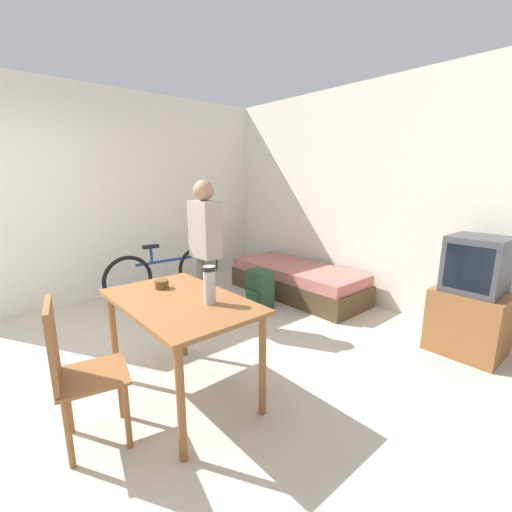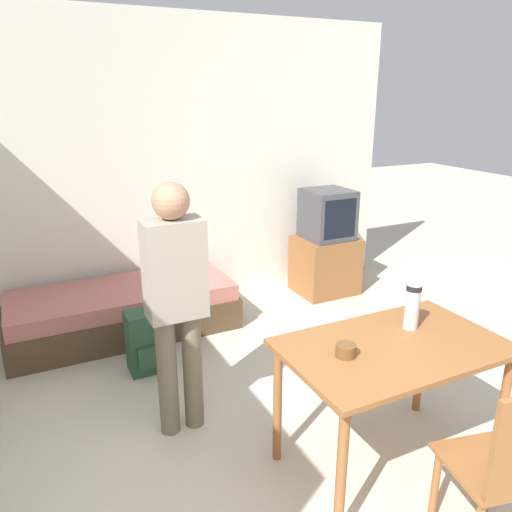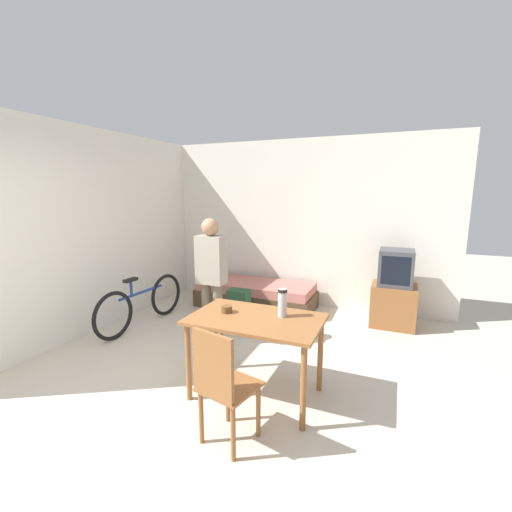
# 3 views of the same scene
# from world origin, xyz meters

# --- Properties ---
(wall_back) EXTENTS (5.13, 0.06, 2.70)m
(wall_back) POSITION_xyz_m (0.00, 3.56, 1.35)
(wall_back) COLOR silver
(wall_back) RESTS_ON ground_plane
(daybed) EXTENTS (1.92, 0.77, 0.42)m
(daybed) POSITION_xyz_m (-0.41, 3.07, 0.20)
(daybed) COLOR #4C3823
(daybed) RESTS_ON ground_plane
(tv) EXTENTS (0.59, 0.52, 1.09)m
(tv) POSITION_xyz_m (1.68, 3.09, 0.49)
(tv) COLOR brown
(tv) RESTS_ON ground_plane
(dining_table) EXTENTS (1.18, 0.73, 0.76)m
(dining_table) POSITION_xyz_m (0.56, 0.77, 0.66)
(dining_table) COLOR brown
(dining_table) RESTS_ON ground_plane
(wooden_chair) EXTENTS (0.46, 0.46, 0.93)m
(wooden_chair) POSITION_xyz_m (0.59, 0.07, 0.51)
(wooden_chair) COLOR brown
(wooden_chair) RESTS_ON ground_plane
(person_standing) EXTENTS (0.34, 0.21, 1.56)m
(person_standing) POSITION_xyz_m (-0.37, 1.59, 0.90)
(person_standing) COLOR #6B604C
(person_standing) RESTS_ON ground_plane
(thermos_flask) EXTENTS (0.08, 0.08, 0.26)m
(thermos_flask) POSITION_xyz_m (0.77, 0.89, 0.90)
(thermos_flask) COLOR #B7B7BC
(thermos_flask) RESTS_ON dining_table
(mate_bowl) EXTENTS (0.10, 0.10, 0.06)m
(mate_bowl) POSITION_xyz_m (0.25, 0.79, 0.79)
(mate_bowl) COLOR brown
(mate_bowl) RESTS_ON dining_table
(backpack) EXTENTS (0.30, 0.24, 0.48)m
(backpack) POSITION_xyz_m (-0.38, 2.36, 0.24)
(backpack) COLOR #284C33
(backpack) RESTS_ON ground_plane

